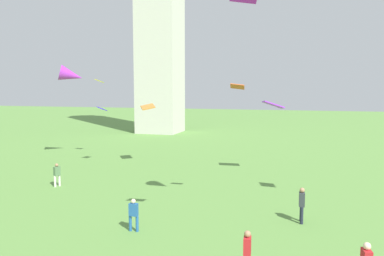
{
  "coord_description": "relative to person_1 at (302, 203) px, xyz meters",
  "views": [
    {
      "loc": [
        8.88,
        -1.91,
        6.86
      ],
      "look_at": [
        2.72,
        19.33,
        4.55
      ],
      "focal_mm": 36.07,
      "sensor_mm": 36.0,
      "label": 1
    }
  ],
  "objects": [
    {
      "name": "kite_flying_6",
      "position": [
        -13.12,
        11.33,
        4.18
      ],
      "size": [
        1.79,
        1.93,
        0.56
      ],
      "rotation": [
        0.0,
        0.0,
        2.11
      ],
      "color": "#C57A2B"
    },
    {
      "name": "kite_flying_0",
      "position": [
        -21.38,
        12.39,
        7.01
      ],
      "size": [
        2.82,
        2.6,
        1.97
      ],
      "rotation": [
        0.0,
        0.0,
        2.18
      ],
      "color": "purple"
    },
    {
      "name": "person_1",
      "position": [
        0.0,
        0.0,
        0.0
      ],
      "size": [
        0.3,
        0.57,
        1.83
      ],
      "rotation": [
        0.0,
        0.0,
        1.62
      ],
      "color": "#1E2333",
      "rests_on": "ground_plane"
    },
    {
      "name": "kite_flying_5",
      "position": [
        -16.96,
        10.23,
        4.0
      ],
      "size": [
        0.63,
        0.95,
        0.44
      ],
      "rotation": [
        0.0,
        0.0,
        4.66
      ],
      "color": "#2D13D5"
    },
    {
      "name": "kite_flying_7",
      "position": [
        -18.89,
        13.23,
        6.49
      ],
      "size": [
        0.79,
        0.56,
        0.38
      ],
      "rotation": [
        0.0,
        0.0,
        6.26
      ],
      "color": "#C8C607"
    },
    {
      "name": "person_4",
      "position": [
        -16.42,
        2.79,
        -0.11
      ],
      "size": [
        0.37,
        0.49,
        1.64
      ],
      "rotation": [
        0.0,
        0.0,
        4.37
      ],
      "color": "silver",
      "rests_on": "ground_plane"
    },
    {
      "name": "kite_flying_9",
      "position": [
        -2.29,
        10.27,
        4.54
      ],
      "size": [
        1.82,
        1.49,
        0.67
      ],
      "rotation": [
        0.0,
        0.0,
        0.28
      ],
      "color": "#9F35EB"
    },
    {
      "name": "person_2",
      "position": [
        -7.72,
        -3.47,
        -0.13
      ],
      "size": [
        0.49,
        0.25,
        1.59
      ],
      "rotation": [
        0.0,
        0.0,
        3.17
      ],
      "color": "#235693",
      "rests_on": "ground_plane"
    },
    {
      "name": "kite_flying_4",
      "position": [
        -3.61,
        1.43,
        5.9
      ],
      "size": [
        0.84,
        0.56,
        0.36
      ],
      "rotation": [
        0.0,
        0.0,
        3.23
      ],
      "color": "#CC5226"
    },
    {
      "name": "person_3",
      "position": [
        -1.86,
        -6.48,
        -0.04
      ],
      "size": [
        0.3,
        0.54,
        1.76
      ],
      "rotation": [
        0.0,
        0.0,
        1.65
      ],
      "color": "silver",
      "rests_on": "ground_plane"
    }
  ]
}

